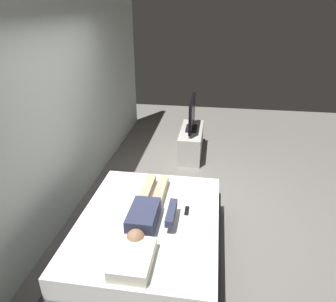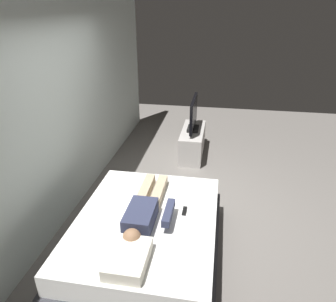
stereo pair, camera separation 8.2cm
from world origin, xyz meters
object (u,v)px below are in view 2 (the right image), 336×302
at_px(bed, 147,238).
at_px(pillow, 128,258).
at_px(remote, 185,211).
at_px(person, 145,210).
at_px(tv, 193,115).
at_px(tv_stand, 192,142).

height_order(bed, pillow, pillow).
height_order(pillow, remote, pillow).
distance_m(bed, person, 0.36).
distance_m(bed, pillow, 0.74).
bearing_deg(tv, person, 174.84).
distance_m(tv_stand, tv, 0.53).
bearing_deg(pillow, tv, -3.86).
xyz_separation_m(pillow, tv, (3.38, -0.23, 0.18)).
xyz_separation_m(pillow, tv_stand, (3.38, -0.23, -0.35)).
bearing_deg(tv_stand, remote, -176.38).
xyz_separation_m(bed, person, (0.03, 0.02, 0.36)).
relative_size(person, remote, 8.40).
distance_m(bed, tv_stand, 2.74).
height_order(person, tv, tv).
xyz_separation_m(person, remote, (0.15, -0.40, -0.07)).
height_order(remote, tv, tv).
relative_size(remote, tv_stand, 0.14).
bearing_deg(remote, person, 110.47).
relative_size(bed, tv, 2.22).
relative_size(bed, remote, 13.01).
distance_m(bed, remote, 0.52).
bearing_deg(person, bed, -152.17).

